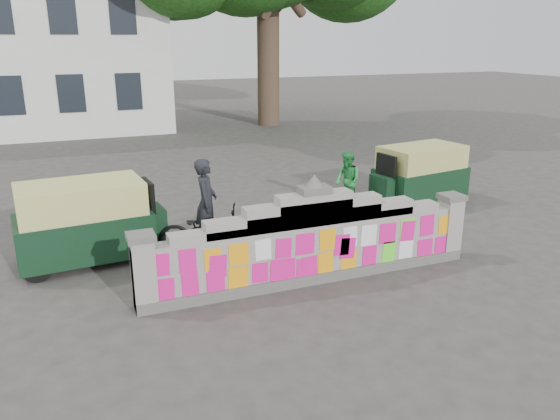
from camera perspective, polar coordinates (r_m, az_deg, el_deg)
The scene contains 7 objects.
ground at distance 10.17m, azimuth 3.40°, elevation -7.35°, with size 100.00×100.00×0.00m, color #383533.
parapet_wall at distance 9.87m, azimuth 3.49°, elevation -3.42°, with size 6.48×0.44×2.01m.
cyclist_bike at distance 11.16m, azimuth -7.58°, elevation -2.25°, with size 0.70×2.00×1.05m, color black.
cyclist_rider at distance 11.04m, azimuth -7.65°, elevation -0.47°, with size 0.65×0.43×1.78m, color black.
pedestrian at distance 14.24m, azimuth 7.06°, elevation 3.08°, with size 0.73×0.57×1.50m, color green.
rickshaw_left at distance 11.35m, azimuth -19.48°, elevation -1.09°, with size 2.99×1.59×1.63m.
rickshaw_right at distance 15.10m, azimuth 14.29°, elevation 3.71°, with size 2.87×1.65×1.55m.
Camera 1 is at (-4.00, -8.31, 4.28)m, focal length 35.00 mm.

